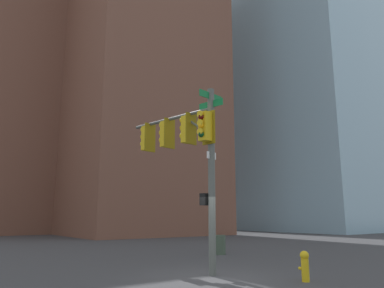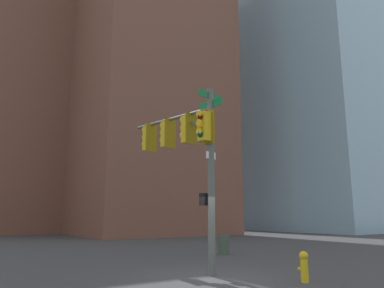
# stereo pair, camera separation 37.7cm
# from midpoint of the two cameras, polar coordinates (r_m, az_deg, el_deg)

# --- Properties ---
(ground_plane) EXTENTS (200.00, 200.00, 0.00)m
(ground_plane) POSITION_cam_midpoint_polar(r_m,az_deg,el_deg) (12.34, 2.24, -19.80)
(ground_plane) COLOR #38383A
(signal_pole_assembly) EXTENTS (4.54, 1.47, 6.26)m
(signal_pole_assembly) POSITION_cam_midpoint_polar(r_m,az_deg,el_deg) (13.35, -1.66, -0.32)
(signal_pole_assembly) COLOR #4C514C
(signal_pole_assembly) RESTS_ON ground_plane
(fire_hydrant) EXTENTS (0.34, 0.26, 0.87)m
(fire_hydrant) POSITION_cam_midpoint_polar(r_m,az_deg,el_deg) (11.75, 16.11, -17.50)
(fire_hydrant) COLOR gold
(fire_hydrant) RESTS_ON ground_plane
(litter_bin) EXTENTS (0.56, 0.56, 0.95)m
(litter_bin) POSITION_cam_midpoint_polar(r_m,az_deg,el_deg) (19.19, 3.76, -15.27)
(litter_bin) COLOR #384738
(litter_bin) RESTS_ON ground_plane
(building_brick_nearside) EXTENTS (22.57, 14.23, 41.21)m
(building_brick_nearside) POSITION_cam_midpoint_polar(r_m,az_deg,el_deg) (56.36, -26.65, 9.50)
(building_brick_nearside) COLOR brown
(building_brick_nearside) RESTS_ON ground_plane
(building_brick_midblock) EXTENTS (22.92, 15.29, 41.58)m
(building_brick_midblock) POSITION_cam_midpoint_polar(r_m,az_deg,el_deg) (48.75, -10.24, 11.87)
(building_brick_midblock) COLOR brown
(building_brick_midblock) RESTS_ON ground_plane
(building_glass_tower) EXTENTS (33.47, 29.91, 55.41)m
(building_glass_tower) POSITION_cam_midpoint_polar(r_m,az_deg,el_deg) (69.14, 15.35, 11.20)
(building_glass_tower) COLOR #8CB2C6
(building_glass_tower) RESTS_ON ground_plane
(building_brick_farside) EXTENTS (16.17, 14.64, 37.83)m
(building_brick_farside) POSITION_cam_midpoint_polar(r_m,az_deg,el_deg) (57.92, -25.77, 7.11)
(building_brick_farside) COLOR brown
(building_brick_farside) RESTS_ON ground_plane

